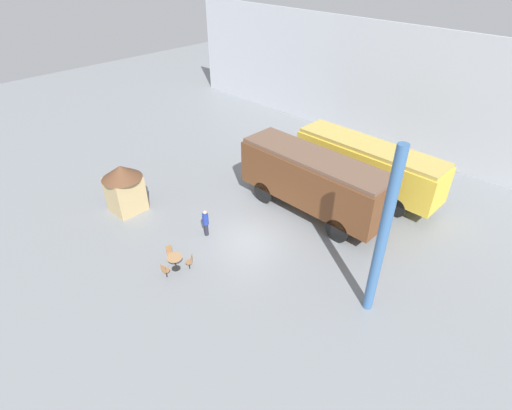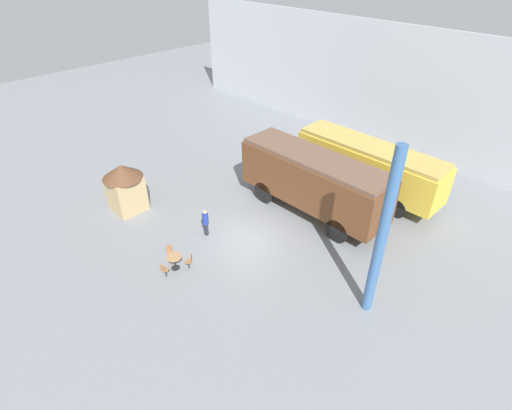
% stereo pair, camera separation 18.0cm
% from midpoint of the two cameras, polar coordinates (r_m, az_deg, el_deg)
% --- Properties ---
extents(ground_plane, '(80.00, 80.00, 0.00)m').
position_cam_midpoint_polar(ground_plane, '(22.06, -1.36, -4.87)').
color(ground_plane, gray).
extents(backdrop_wall, '(44.00, 0.15, 9.00)m').
position_cam_midpoint_polar(backdrop_wall, '(31.78, 20.24, 14.89)').
color(backdrop_wall, '#B2B7C1').
rests_on(backdrop_wall, ground_plane).
extents(passenger_coach_vintage, '(9.53, 2.44, 3.33)m').
position_cam_midpoint_polar(passenger_coach_vintage, '(26.06, 15.46, 5.74)').
color(passenger_coach_vintage, gold).
rests_on(passenger_coach_vintage, ground_plane).
extents(passenger_coach_wooden, '(9.16, 2.64, 3.76)m').
position_cam_midpoint_polar(passenger_coach_wooden, '(23.16, 7.91, 3.76)').
color(passenger_coach_wooden, brown).
rests_on(passenger_coach_wooden, ground_plane).
extents(cafe_table_near, '(0.78, 0.78, 0.75)m').
position_cam_midpoint_polar(cafe_table_near, '(20.31, -11.77, -7.70)').
color(cafe_table_near, black).
rests_on(cafe_table_near, ground_plane).
extents(cafe_chair_0, '(0.40, 0.40, 0.87)m').
position_cam_midpoint_polar(cafe_chair_0, '(20.21, -9.62, -7.88)').
color(cafe_chair_0, black).
rests_on(cafe_chair_0, ground_plane).
extents(cafe_chair_1, '(0.39, 0.37, 0.87)m').
position_cam_midpoint_polar(cafe_chair_1, '(20.91, -12.45, -6.59)').
color(cafe_chair_1, black).
rests_on(cafe_chair_1, ground_plane).
extents(cafe_chair_2, '(0.36, 0.38, 0.87)m').
position_cam_midpoint_polar(cafe_chair_2, '(19.96, -13.16, -9.04)').
color(cafe_chair_2, black).
rests_on(cafe_chair_2, ground_plane).
extents(visitor_person, '(0.34, 0.34, 1.63)m').
position_cam_midpoint_polar(visitor_person, '(22.00, -7.44, -2.43)').
color(visitor_person, '#262633').
rests_on(visitor_person, ground_plane).
extents(ticket_kiosk, '(2.34, 2.34, 3.00)m').
position_cam_midpoint_polar(ticket_kiosk, '(24.74, -18.56, 2.61)').
color(ticket_kiosk, tan).
rests_on(ticket_kiosk, ground_plane).
extents(support_pillar, '(0.44, 0.44, 8.00)m').
position_cam_midpoint_polar(support_pillar, '(16.55, 17.36, -4.32)').
color(support_pillar, '#386093').
rests_on(support_pillar, ground_plane).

